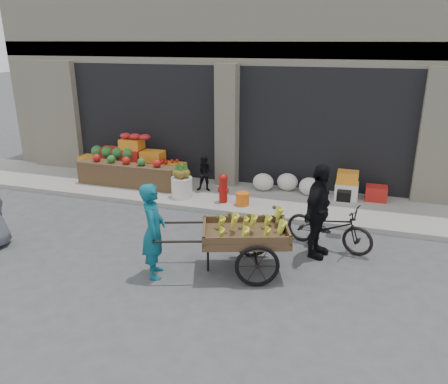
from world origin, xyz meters
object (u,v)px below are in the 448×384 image
(pineapple_bin, at_px, (182,187))
(vendor_woman, at_px, (153,231))
(seated_person, at_px, (205,174))
(fire_hydrant, at_px, (223,187))
(bicycle, at_px, (329,226))
(banana_cart, at_px, (242,231))
(orange_bucket, at_px, (243,199))
(cyclist, at_px, (318,212))

(pineapple_bin, distance_m, vendor_woman, 3.68)
(seated_person, distance_m, vendor_woman, 4.16)
(pineapple_bin, relative_size, fire_hydrant, 0.73)
(fire_hydrant, relative_size, vendor_woman, 0.43)
(vendor_woman, distance_m, bicycle, 3.39)
(fire_hydrant, height_order, bicycle, bicycle)
(fire_hydrant, distance_m, banana_cart, 3.16)
(orange_bucket, relative_size, vendor_woman, 0.19)
(seated_person, xyz_separation_m, vendor_woman, (0.59, -4.11, 0.24))
(seated_person, bearing_deg, pineapple_bin, -133.69)
(orange_bucket, distance_m, cyclist, 2.74)
(fire_hydrant, height_order, orange_bucket, fire_hydrant)
(orange_bucket, bearing_deg, banana_cart, -74.84)
(pineapple_bin, height_order, seated_person, seated_person)
(fire_hydrant, bearing_deg, bicycle, -29.73)
(pineapple_bin, xyz_separation_m, bicycle, (3.72, -1.55, 0.08))
(pineapple_bin, xyz_separation_m, banana_cart, (2.37, -2.93, 0.39))
(vendor_woman, xyz_separation_m, bicycle, (2.73, 1.97, -0.38))
(pineapple_bin, bearing_deg, banana_cart, -51.06)
(orange_bucket, relative_size, banana_cart, 0.12)
(bicycle, distance_m, cyclist, 0.62)
(pineapple_bin, relative_size, orange_bucket, 1.62)
(orange_bucket, height_order, bicycle, bicycle)
(orange_bucket, relative_size, seated_person, 0.34)
(pineapple_bin, relative_size, seated_person, 0.56)
(seated_person, distance_m, bicycle, 3.96)
(orange_bucket, distance_m, seated_person, 1.42)
(seated_person, height_order, banana_cart, seated_person)
(bicycle, height_order, cyclist, cyclist)
(vendor_woman, relative_size, cyclist, 0.94)
(banana_cart, relative_size, vendor_woman, 1.61)
(cyclist, bearing_deg, seated_person, 66.17)
(pineapple_bin, distance_m, seated_person, 0.75)
(cyclist, bearing_deg, fire_hydrant, 67.31)
(pineapple_bin, xyz_separation_m, fire_hydrant, (1.10, -0.05, 0.13))
(pineapple_bin, height_order, cyclist, cyclist)
(orange_bucket, distance_m, banana_cart, 2.97)
(seated_person, xyz_separation_m, banana_cart, (1.97, -3.53, 0.17))
(seated_person, xyz_separation_m, cyclist, (3.12, -2.55, 0.30))
(pineapple_bin, relative_size, banana_cart, 0.19)
(seated_person, relative_size, bicycle, 0.54)
(seated_person, distance_m, cyclist, 4.04)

